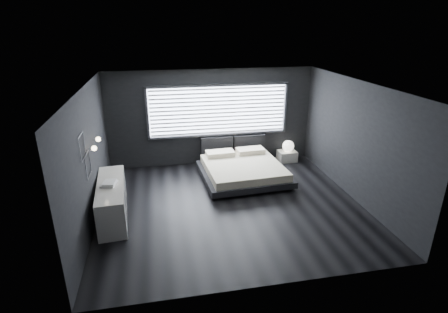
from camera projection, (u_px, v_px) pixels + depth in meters
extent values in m
plane|color=black|center=(231.00, 205.00, 8.22)|extent=(6.00, 6.00, 0.00)
plane|color=silver|center=(232.00, 85.00, 7.21)|extent=(6.00, 6.00, 0.00)
cube|color=black|center=(212.00, 118.00, 10.23)|extent=(6.00, 0.04, 2.80)
cube|color=black|center=(270.00, 211.00, 5.20)|extent=(6.00, 0.04, 2.80)
cube|color=black|center=(89.00, 159.00, 7.18)|extent=(0.04, 5.50, 2.80)
cube|color=black|center=(355.00, 141.00, 8.25)|extent=(0.04, 5.50, 2.80)
cube|color=white|center=(218.00, 110.00, 10.17)|extent=(4.00, 0.02, 1.38)
cube|color=#47474C|center=(147.00, 114.00, 9.78)|extent=(0.06, 0.08, 1.48)
cube|color=#47474C|center=(285.00, 108.00, 10.51)|extent=(0.06, 0.08, 1.48)
cube|color=#47474C|center=(218.00, 85.00, 9.88)|extent=(4.14, 0.08, 0.06)
cube|color=#47474C|center=(219.00, 135.00, 10.41)|extent=(4.14, 0.08, 0.06)
cube|color=silver|center=(219.00, 111.00, 10.11)|extent=(3.94, 0.03, 1.32)
cube|color=black|center=(217.00, 145.00, 10.45)|extent=(0.96, 0.16, 0.52)
cube|color=black|center=(249.00, 143.00, 10.63)|extent=(0.96, 0.16, 0.52)
cylinder|color=silver|center=(91.00, 149.00, 7.16)|extent=(0.10, 0.02, 0.02)
sphere|color=#FFE5B7|center=(94.00, 148.00, 7.17)|extent=(0.11, 0.11, 0.11)
cylinder|color=silver|center=(95.00, 139.00, 7.71)|extent=(0.10, 0.02, 0.02)
sphere|color=#FFE5B7|center=(98.00, 139.00, 7.72)|extent=(0.11, 0.11, 0.11)
cube|color=#47474C|center=(80.00, 135.00, 6.43)|extent=(0.01, 0.46, 0.02)
cube|color=#47474C|center=(84.00, 158.00, 6.60)|extent=(0.01, 0.46, 0.02)
cube|color=#47474C|center=(84.00, 143.00, 6.73)|extent=(0.01, 0.02, 0.46)
cube|color=#47474C|center=(80.00, 151.00, 6.31)|extent=(0.01, 0.02, 0.46)
cube|color=#47474C|center=(86.00, 154.00, 6.83)|extent=(0.01, 0.46, 0.02)
cube|color=#47474C|center=(90.00, 176.00, 7.00)|extent=(0.01, 0.46, 0.02)
cube|color=#47474C|center=(90.00, 161.00, 7.13)|extent=(0.01, 0.02, 0.46)
cube|color=#47474C|center=(86.00, 169.00, 6.70)|extent=(0.01, 0.02, 0.46)
cube|color=black|center=(216.00, 196.00, 8.54)|extent=(0.13, 0.13, 0.08)
cube|color=black|center=(289.00, 187.00, 8.99)|extent=(0.13, 0.13, 0.08)
cube|color=black|center=(203.00, 169.00, 10.10)|extent=(0.13, 0.13, 0.08)
cube|color=black|center=(265.00, 163.00, 10.55)|extent=(0.13, 0.13, 0.08)
cube|color=black|center=(243.00, 174.00, 9.50)|extent=(2.35, 2.26, 0.16)
cube|color=beige|center=(243.00, 168.00, 9.44)|extent=(2.10, 2.10, 0.20)
cube|color=#EEE1C3|center=(220.00, 153.00, 9.98)|extent=(0.81, 0.47, 0.13)
cube|color=#EEE1C3|center=(250.00, 151.00, 10.19)|extent=(0.81, 0.47, 0.13)
cube|color=silver|center=(287.00, 156.00, 10.78)|extent=(0.55, 0.46, 0.32)
sphere|color=white|center=(288.00, 146.00, 10.62)|extent=(0.35, 0.35, 0.35)
cube|color=silver|center=(112.00, 200.00, 7.60)|extent=(0.70, 2.04, 0.80)
cube|color=#47474C|center=(126.00, 199.00, 7.67)|extent=(0.15, 1.97, 0.78)
cube|color=silver|center=(109.00, 184.00, 7.40)|extent=(0.36, 0.42, 0.04)
cube|color=silver|center=(109.00, 182.00, 7.37)|extent=(0.28, 0.35, 0.03)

